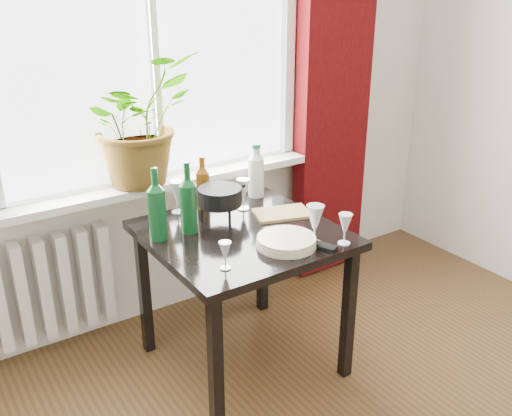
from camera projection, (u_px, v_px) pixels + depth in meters
window at (151, 29)px, 2.80m from camera, size 1.72×0.08×1.62m
windowsill at (166, 182)px, 3.04m from camera, size 1.72×0.20×0.04m
curtain at (334, 74)px, 3.41m from camera, size 0.50×0.12×2.56m
radiator at (33, 292)px, 2.85m from camera, size 0.80×0.10×0.55m
table at (242, 249)px, 2.70m from camera, size 0.85×0.85×0.74m
potted_plant at (137, 120)px, 2.86m from camera, size 0.74×0.69×0.66m
wine_bottle_left at (156, 203)px, 2.52m from camera, size 0.09×0.09×0.35m
wine_bottle_right at (188, 197)px, 2.60m from camera, size 0.10×0.10×0.34m
bottle_amber at (203, 182)px, 2.87m from camera, size 0.09×0.09×0.28m
cleaning_bottle at (256, 170)px, 3.03m from camera, size 0.10×0.10×0.30m
wineglass_front_right at (315, 224)px, 2.50m from camera, size 0.09×0.09×0.19m
wineglass_far_right at (345, 229)px, 2.51m from camera, size 0.08×0.08×0.15m
wineglass_back_center at (243, 194)px, 2.88m from camera, size 0.08×0.08×0.17m
wineglass_back_left at (177, 197)px, 2.84m from camera, size 0.08×0.08×0.17m
wineglass_front_left at (225, 255)px, 2.30m from camera, size 0.07×0.07×0.12m
plate_stack at (286, 241)px, 2.51m from camera, size 0.33×0.33×0.04m
fondue_pot at (220, 204)px, 2.76m from camera, size 0.29×0.27×0.17m
tv_remote at (318, 245)px, 2.51m from camera, size 0.11×0.18×0.02m
cutting_board at (282, 213)px, 2.84m from camera, size 0.31×0.25×0.01m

